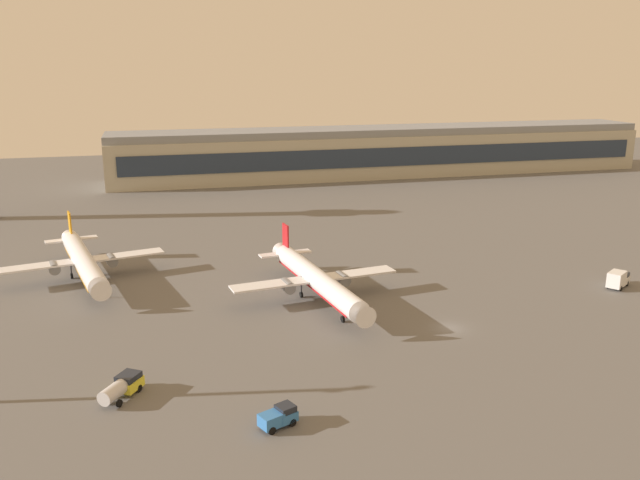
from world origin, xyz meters
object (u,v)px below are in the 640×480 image
Objects in this scene: airplane_terminal_side at (316,279)px; cargo_loader at (279,417)px; catering_truck at (618,279)px; fuel_truck at (122,387)px; airplane_taxiway_distant at (83,261)px.

airplane_terminal_side reaches higher than cargo_loader.
cargo_loader is at bearing 62.03° from airplane_terminal_side.
catering_truck is (66.15, 29.74, 0.40)m from cargo_loader.
catering_truck is at bearing 46.84° from fuel_truck.
airplane_taxiway_distant is 5.76× the size of fuel_truck.
fuel_truck is at bearing -147.19° from cargo_loader.
airplane_terminal_side is 39.78m from cargo_loader.
cargo_loader is 72.53m from catering_truck.
fuel_truck is (7.83, -46.76, -2.24)m from airplane_taxiway_distant.
airplane_terminal_side is 43.23m from airplane_taxiway_distant.
cargo_loader is (-13.66, -37.28, -2.39)m from airplane_terminal_side.
catering_truck is at bearing 90.51° from cargo_loader.
fuel_truck is 1.40× the size of cargo_loader.
airplane_taxiway_distant is 47.46m from fuel_truck.
airplane_terminal_side is at bearing 138.95° from airplane_taxiway_distant.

